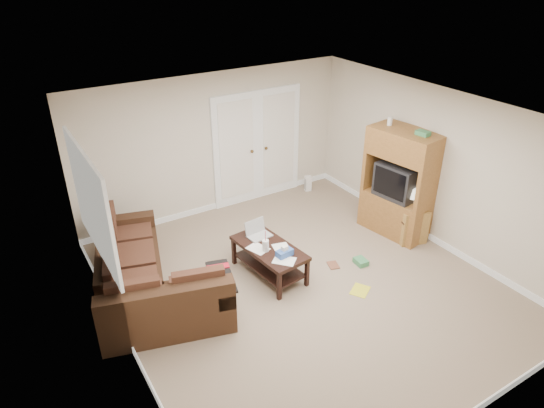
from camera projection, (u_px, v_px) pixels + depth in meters
floor at (302, 284)px, 6.98m from camera, size 5.50×5.50×0.00m
ceiling at (309, 117)px, 5.81m from camera, size 5.00×5.50×0.02m
wall_left at (116, 266)px, 5.23m from camera, size 0.02×5.50×2.50m
wall_right at (436, 168)px, 7.55m from camera, size 0.02×5.50×2.50m
wall_back at (215, 144)px, 8.46m from camera, size 5.00×0.02×2.50m
wall_front at (483, 333)px, 4.33m from camera, size 5.00×0.02×2.50m
baseboards at (303, 281)px, 6.96m from camera, size 5.00×5.50×0.10m
french_doors at (258, 147)px, 8.93m from camera, size 1.80×0.05×2.13m
window_left at (92, 204)px, 5.86m from camera, size 0.05×1.92×1.42m
sectional_sofa at (145, 281)px, 6.55m from camera, size 1.82×2.84×0.77m
coffee_table at (269, 258)px, 7.09m from camera, size 0.72×1.24×0.81m
tv_armoire at (400, 182)px, 7.89m from camera, size 0.78×1.20×1.93m
side_cabinet at (410, 221)px, 7.91m from camera, size 0.56×0.56×0.94m
space_heater at (308, 183)px, 9.60m from camera, size 0.15×0.13×0.31m
floor_magazine at (360, 290)px, 6.85m from camera, size 0.37×0.35×0.01m
floor_greenbox at (361, 262)px, 7.41m from camera, size 0.18×0.23×0.09m
floor_book at (328, 266)px, 7.37m from camera, size 0.21×0.24×0.02m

